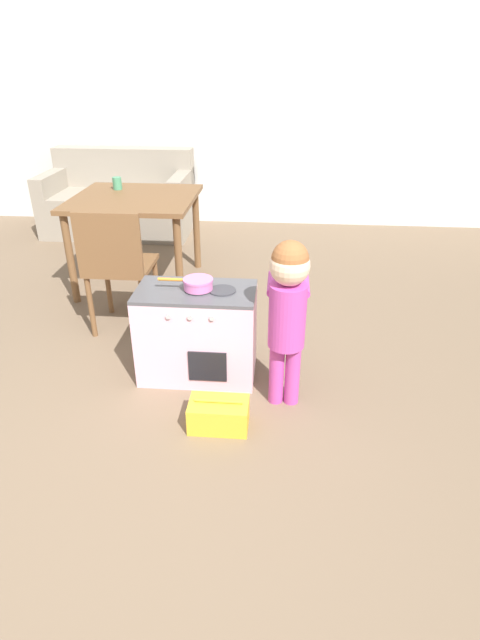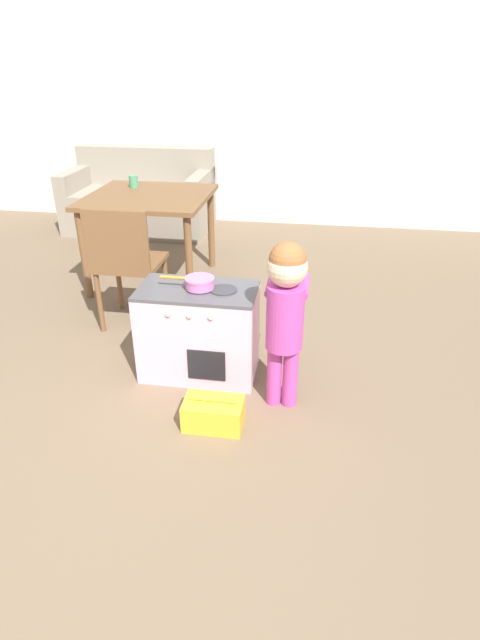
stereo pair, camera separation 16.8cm
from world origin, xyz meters
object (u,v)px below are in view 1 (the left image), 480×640
Objects in this scene: toy_pot at (197,283)px; cup_on_table at (117,183)px; child_figure at (288,302)px; dining_chair_near at (118,265)px; play_kitchen at (197,333)px; couch at (120,202)px; dining_table at (135,209)px; toy_basket at (219,414)px.

cup_on_table is at bearing 120.63° from toy_pot.
dining_chair_near is (-1.10, 0.72, -0.13)m from child_figure.
toy_pot is at bearing -39.11° from dining_chair_near.
play_kitchen is 2.99m from couch.
toy_pot reaches higher than play_kitchen.
child_figure is 2.22m from cup_on_table.
child_figure is at bearing -58.81° from couch.
dining_chair_near is 2.31m from couch.
dining_table is (-1.19, 1.52, 0.02)m from child_figure.
couch reaches higher than toy_basket.
dining_chair_near is 0.57× the size of couch.
dining_table is at bearing -48.29° from cup_on_table.
toy_basket is at bearing -143.01° from child_figure.
dining_table is 0.32m from cup_on_table.
toy_pot is at bearing 2.22° from play_kitchen.
toy_pot is 0.33× the size of child_figure.
couch and cup_on_table have the same top height.
dining_table reaches higher than play_kitchen.
toy_basket is at bearing -70.71° from toy_pot.
child_figure is 1.07× the size of dining_chair_near.
play_kitchen is 0.54m from toy_basket.
dining_table is 1.56m from couch.
toy_pot is (0.01, 0.00, 0.31)m from play_kitchen.
toy_basket is 0.35× the size of dining_chair_near.
couch is (-0.58, 1.41, -0.32)m from dining_table.
toy_pot is 1.01× the size of toy_basket.
dining_table is (-0.69, 1.29, 0.35)m from play_kitchen.
child_figure is at bearing -51.45° from cup_on_table.
toy_basket is at bearing -51.33° from dining_chair_near.
toy_pot is 0.72m from toy_basket.
child_figure is (0.49, -0.23, 0.02)m from toy_pot.
play_kitchen is 0.64m from child_figure.
toy_basket is 1.30m from dining_chair_near.
dining_table is (-0.87, 1.76, 0.55)m from toy_basket.
dining_chair_near reaches higher than dining_table.
dining_chair_near reaches higher than play_kitchen.
play_kitchen is 0.80m from dining_chair_near.
toy_pot is 0.32× the size of dining_table.
play_kitchen is at bearing -64.82° from couch.
toy_basket is at bearing -69.37° from play_kitchen.
play_kitchen is at bearing 155.68° from child_figure.
play_kitchen is 1.82m from cup_on_table.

